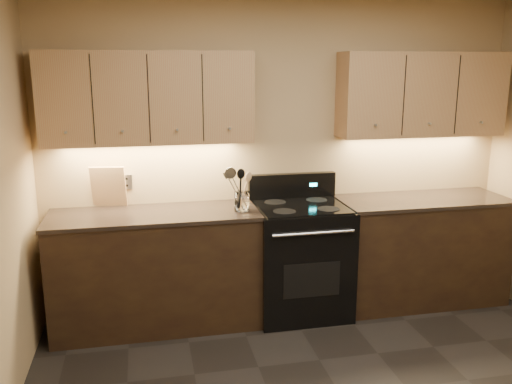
# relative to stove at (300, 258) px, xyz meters

# --- Properties ---
(wall_back) EXTENTS (4.00, 0.04, 2.60)m
(wall_back) POSITION_rel_stove_xyz_m (-0.08, 0.32, 0.82)
(wall_back) COLOR tan
(wall_back) RESTS_ON ground
(counter_left) EXTENTS (1.62, 0.62, 0.93)m
(counter_left) POSITION_rel_stove_xyz_m (-1.18, 0.02, -0.01)
(counter_left) COLOR black
(counter_left) RESTS_ON ground
(counter_right) EXTENTS (1.46, 0.62, 0.93)m
(counter_right) POSITION_rel_stove_xyz_m (1.10, 0.02, -0.01)
(counter_right) COLOR black
(counter_right) RESTS_ON ground
(stove) EXTENTS (0.76, 0.68, 1.14)m
(stove) POSITION_rel_stove_xyz_m (0.00, 0.00, 0.00)
(stove) COLOR black
(stove) RESTS_ON ground
(upper_cab_left) EXTENTS (1.60, 0.30, 0.70)m
(upper_cab_left) POSITION_rel_stove_xyz_m (-1.18, 0.17, 1.32)
(upper_cab_left) COLOR #A28451
(upper_cab_left) RESTS_ON wall_back
(upper_cab_right) EXTENTS (1.44, 0.30, 0.70)m
(upper_cab_right) POSITION_rel_stove_xyz_m (1.10, 0.17, 1.32)
(upper_cab_right) COLOR #A28451
(upper_cab_right) RESTS_ON wall_back
(outlet_plate) EXTENTS (0.08, 0.01, 0.12)m
(outlet_plate) POSITION_rel_stove_xyz_m (-1.38, 0.31, 0.64)
(outlet_plate) COLOR #B2B5BA
(outlet_plate) RESTS_ON wall_back
(utensil_crock) EXTENTS (0.15, 0.15, 0.15)m
(utensil_crock) POSITION_rel_stove_xyz_m (-0.50, -0.06, 0.52)
(utensil_crock) COLOR white
(utensil_crock) RESTS_ON counter_left
(cutting_board) EXTENTS (0.28, 0.14, 0.34)m
(cutting_board) POSITION_rel_stove_xyz_m (-1.52, 0.27, 0.62)
(cutting_board) COLOR tan
(cutting_board) RESTS_ON counter_left
(wooden_spoon) EXTENTS (0.16, 0.13, 0.30)m
(wooden_spoon) POSITION_rel_stove_xyz_m (-0.52, -0.05, 0.61)
(wooden_spoon) COLOR tan
(wooden_spoon) RESTS_ON utensil_crock
(black_spoon) EXTENTS (0.07, 0.18, 0.35)m
(black_spoon) POSITION_rel_stove_xyz_m (-0.51, -0.04, 0.64)
(black_spoon) COLOR black
(black_spoon) RESTS_ON utensil_crock
(steel_spatula) EXTENTS (0.24, 0.13, 0.34)m
(steel_spatula) POSITION_rel_stove_xyz_m (-0.48, -0.04, 0.63)
(steel_spatula) COLOR silver
(steel_spatula) RESTS_ON utensil_crock
(steel_skimmer) EXTENTS (0.23, 0.12, 0.36)m
(steel_skimmer) POSITION_rel_stove_xyz_m (-0.46, -0.08, 0.64)
(steel_skimmer) COLOR silver
(steel_skimmer) RESTS_ON utensil_crock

